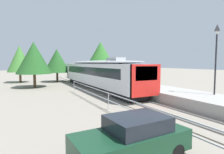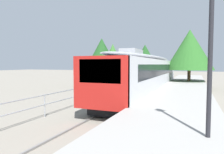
% 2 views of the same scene
% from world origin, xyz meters
% --- Properties ---
extents(ground_plane, '(160.00, 160.00, 0.00)m').
position_xyz_m(ground_plane, '(-3.00, 22.00, 0.00)').
color(ground_plane, gray).
extents(track_rails, '(3.20, 60.00, 0.14)m').
position_xyz_m(track_rails, '(0.00, 22.00, 0.03)').
color(track_rails, gray).
rests_on(track_rails, ground).
extents(commuter_train, '(2.82, 20.54, 3.74)m').
position_xyz_m(commuter_train, '(0.00, 31.06, 2.15)').
color(commuter_train, silver).
rests_on(commuter_train, track_rails).
extents(station_platform, '(3.90, 60.00, 0.90)m').
position_xyz_m(station_platform, '(3.25, 22.00, 0.45)').
color(station_platform, '#999691').
rests_on(station_platform, ground).
extents(platform_lamp_mid_platform, '(0.34, 0.34, 5.35)m').
position_xyz_m(platform_lamp_mid_platform, '(4.48, 18.25, 4.62)').
color(platform_lamp_mid_platform, '#232328').
rests_on(platform_lamp_mid_platform, station_platform).
extents(parked_hatchback_dark_green, '(4.07, 1.94, 1.53)m').
position_xyz_m(parked_hatchback_dark_green, '(-5.54, 14.54, 0.79)').
color(parked_hatchback_dark_green, '#143823').
rests_on(parked_hatchback_dark_green, ground).
extents(tree_behind_carpark, '(5.46, 5.46, 6.86)m').
position_xyz_m(tree_behind_carpark, '(3.46, 37.79, 4.53)').
color(tree_behind_carpark, brown).
rests_on(tree_behind_carpark, ground).
extents(tree_behind_station_far, '(4.52, 4.52, 5.78)m').
position_xyz_m(tree_behind_station_far, '(-2.86, 42.46, 3.72)').
color(tree_behind_station_far, brown).
rests_on(tree_behind_station_far, ground).
extents(tree_distant_left, '(4.01, 4.01, 6.27)m').
position_xyz_m(tree_distant_left, '(-8.69, 44.08, 4.03)').
color(tree_distant_left, brown).
rests_on(tree_distant_left, ground).
extents(tree_distant_centre, '(4.62, 4.62, 6.18)m').
position_xyz_m(tree_distant_centre, '(-7.02, 36.18, 4.02)').
color(tree_distant_centre, brown).
rests_on(tree_distant_centre, ground).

